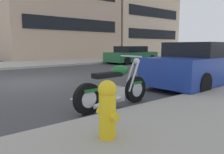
{
  "coord_description": "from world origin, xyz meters",
  "views": [
    {
      "loc": [
        -2.61,
        -8.07,
        1.32
      ],
      "look_at": [
        0.45,
        -4.28,
        0.63
      ],
      "focal_mm": 35.25,
      "sensor_mm": 36.0,
      "label": 1
    }
  ],
  "objects": [
    {
      "name": "parked_car_far_down_curb",
      "position": [
        4.34,
        -4.26,
        0.69
      ],
      "size": [
        4.53,
        1.96,
        1.43
      ],
      "rotation": [
        0.0,
        0.0,
        0.05
      ],
      "color": "navy",
      "rests_on": "ground"
    },
    {
      "name": "ground_plane",
      "position": [
        0.0,
        0.0,
        0.0
      ],
      "size": [
        260.0,
        260.0,
        0.0
      ],
      "primitive_type": "plane",
      "color": "#3D3D3F"
    },
    {
      "name": "sidewalk_far_curb",
      "position": [
        12.0,
        7.42,
        0.07
      ],
      "size": [
        120.0,
        5.0,
        0.14
      ],
      "primitive_type": "cube",
      "color": "#ADA89E",
      "rests_on": "ground"
    },
    {
      "name": "fire_hydrant",
      "position": [
        -0.95,
        -5.93,
        0.54
      ],
      "size": [
        0.24,
        0.36,
        0.76
      ],
      "color": "gold",
      "rests_on": "sidewalk_near_curb"
    },
    {
      "name": "parked_motorcycle",
      "position": [
        0.34,
        -4.52,
        0.42
      ],
      "size": [
        2.01,
        0.62,
        1.11
      ],
      "rotation": [
        0.0,
        0.0,
        0.06
      ],
      "color": "black",
      "rests_on": "ground"
    },
    {
      "name": "parking_stall_stripe",
      "position": [
        0.0,
        -4.32,
        0.0
      ],
      "size": [
        0.12,
        2.2,
        0.01
      ],
      "primitive_type": "cube",
      "color": "silver",
      "rests_on": "ground"
    },
    {
      "name": "car_opposite_curb",
      "position": [
        9.15,
        4.11,
        0.62
      ],
      "size": [
        4.41,
        2.07,
        1.29
      ],
      "rotation": [
        0.0,
        0.0,
        3.21
      ],
      "color": "#236638",
      "rests_on": "ground"
    },
    {
      "name": "townhouse_behind_pole",
      "position": [
        18.33,
        14.7,
        6.14
      ],
      "size": [
        10.07,
        10.03,
        12.28
      ],
      "color": "beige",
      "rests_on": "ground"
    }
  ]
}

